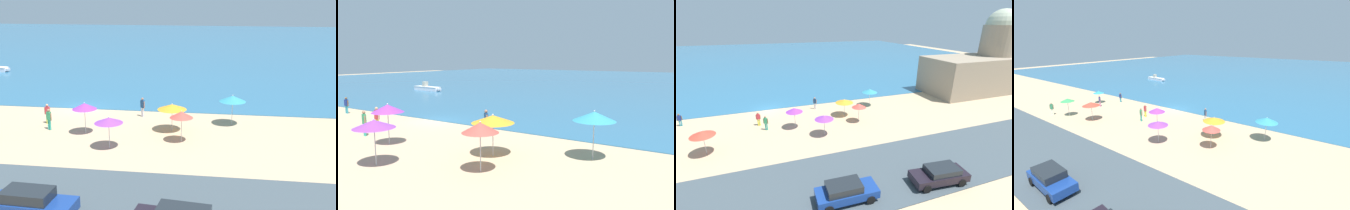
{
  "view_description": "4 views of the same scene",
  "coord_description": "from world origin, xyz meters",
  "views": [
    {
      "loc": [
        13.94,
        -37.72,
        10.81
      ],
      "look_at": [
        8.66,
        -1.26,
        1.04
      ],
      "focal_mm": 45.0,
      "sensor_mm": 36.0,
      "label": 1
    },
    {
      "loc": [
        19.68,
        -19.69,
        5.34
      ],
      "look_at": [
        6.82,
        0.07,
        1.91
      ],
      "focal_mm": 35.0,
      "sensor_mm": 36.0,
      "label": 2
    },
    {
      "loc": [
        0.27,
        -31.77,
        11.8
      ],
      "look_at": [
        9.57,
        -5.49,
        1.48
      ],
      "focal_mm": 24.0,
      "sensor_mm": 36.0,
      "label": 3
    },
    {
      "loc": [
        20.09,
        -25.75,
        10.17
      ],
      "look_at": [
        3.61,
        -3.08,
        2.05
      ],
      "focal_mm": 24.0,
      "sensor_mm": 36.0,
      "label": 4
    }
  ],
  "objects": [
    {
      "name": "beach_umbrella_5",
      "position": [
        5.67,
        -10.04,
        2.11
      ],
      "size": [
        2.06,
        2.06,
        2.38
      ],
      "color": "#B2B2B7",
      "rests_on": "ground_plane"
    },
    {
      "name": "bather_5",
      "position": [
        -0.38,
        -6.6,
        0.99
      ],
      "size": [
        0.54,
        0.34,
        1.76
      ],
      "color": "teal",
      "rests_on": "ground_plane"
    },
    {
      "name": "ground_plane",
      "position": [
        0.0,
        0.0,
        0.0
      ],
      "size": [
        160.0,
        160.0,
        0.0
      ],
      "primitive_type": "plane",
      "color": "tan"
    },
    {
      "name": "skiff_nearshore",
      "position": [
        -19.91,
        17.74,
        0.43
      ],
      "size": [
        5.64,
        1.68,
        1.43
      ],
      "color": "silver",
      "rests_on": "sea"
    },
    {
      "name": "sea",
      "position": [
        0.0,
        55.0,
        0.03
      ],
      "size": [
        150.0,
        110.0,
        0.05
      ],
      "primitive_type": "cube",
      "color": "#2D668B",
      "rests_on": "ground_plane"
    },
    {
      "name": "beach_umbrella_7",
      "position": [
        9.6,
        -5.5,
        2.04
      ],
      "size": [
        2.36,
        2.36,
        2.32
      ],
      "color": "#B2B2B7",
      "rests_on": "ground_plane"
    },
    {
      "name": "bather_2",
      "position": [
        -10.11,
        -2.01,
        0.89
      ],
      "size": [
        0.57,
        0.25,
        1.59
      ],
      "color": "teal",
      "rests_on": "ground_plane"
    },
    {
      "name": "beach_umbrella_3",
      "position": [
        10.64,
        -7.97,
        2.14
      ],
      "size": [
        1.75,
        1.75,
        2.45
      ],
      "color": "#B2B2B7",
      "rests_on": "ground_plane"
    },
    {
      "name": "bather_1",
      "position": [
        -1.2,
        -5.03,
        0.98
      ],
      "size": [
        0.57,
        0.26,
        1.75
      ],
      "color": "yellow",
      "rests_on": "ground_plane"
    },
    {
      "name": "beach_umbrella_2",
      "position": [
        2.87,
        -7.12,
        2.26
      ],
      "size": [
        1.95,
        1.95,
        2.58
      ],
      "color": "#B2B2B7",
      "rests_on": "ground_plane"
    },
    {
      "name": "bather_4",
      "position": [
        6.42,
        -1.83,
        1.01
      ],
      "size": [
        0.46,
        0.4,
        1.79
      ],
      "color": "silver",
      "rests_on": "ground_plane"
    },
    {
      "name": "beach_umbrella_0",
      "position": [
        14.4,
        -3.15,
        2.31
      ],
      "size": [
        2.23,
        2.23,
        2.63
      ],
      "color": "#B2B2B7",
      "rests_on": "ground_plane"
    }
  ]
}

